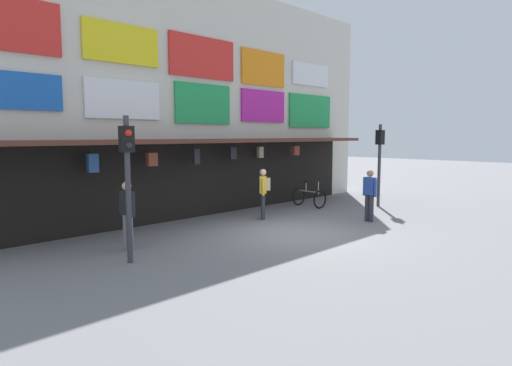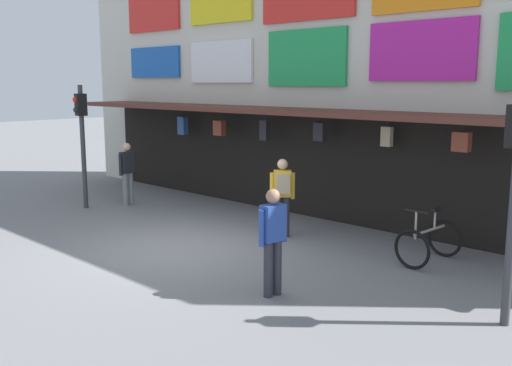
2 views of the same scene
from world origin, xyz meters
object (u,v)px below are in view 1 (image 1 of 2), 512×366
(bicycle_parked, at_px, (309,197))
(pedestrian_in_blue, at_px, (370,193))
(traffic_light_far, at_px, (379,152))
(pedestrian_in_yellow, at_px, (264,190))
(traffic_light_near, at_px, (127,165))
(pedestrian_in_red, at_px, (127,212))

(bicycle_parked, relative_size, pedestrian_in_blue, 0.72)
(pedestrian_in_blue, bearing_deg, traffic_light_far, 24.25)
(traffic_light_far, height_order, pedestrian_in_yellow, traffic_light_far)
(traffic_light_far, height_order, pedestrian_in_blue, traffic_light_far)
(bicycle_parked, bearing_deg, traffic_light_near, -168.16)
(traffic_light_near, xyz_separation_m, traffic_light_far, (10.82, 0.02, 0.00))
(bicycle_parked, xyz_separation_m, pedestrian_in_blue, (-0.98, -3.18, 0.55))
(traffic_light_near, xyz_separation_m, pedestrian_in_red, (0.51, 0.99, -1.19))
(pedestrian_in_red, bearing_deg, traffic_light_far, -5.38)
(pedestrian_in_red, bearing_deg, bicycle_parked, 5.87)
(traffic_light_far, bearing_deg, pedestrian_in_blue, -155.75)
(traffic_light_near, bearing_deg, traffic_light_far, 0.10)
(traffic_light_far, relative_size, pedestrian_in_red, 1.90)
(traffic_light_near, bearing_deg, bicycle_parked, 11.84)
(pedestrian_in_blue, bearing_deg, pedestrian_in_red, 162.22)
(pedestrian_in_blue, distance_m, pedestrian_in_yellow, 3.42)
(pedestrian_in_yellow, distance_m, pedestrian_in_red, 5.17)
(traffic_light_far, bearing_deg, pedestrian_in_yellow, 165.55)
(bicycle_parked, relative_size, pedestrian_in_yellow, 0.72)
(pedestrian_in_red, bearing_deg, pedestrian_in_blue, -17.78)
(traffic_light_far, distance_m, bicycle_parked, 3.25)
(pedestrian_in_yellow, bearing_deg, pedestrian_in_red, -176.06)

